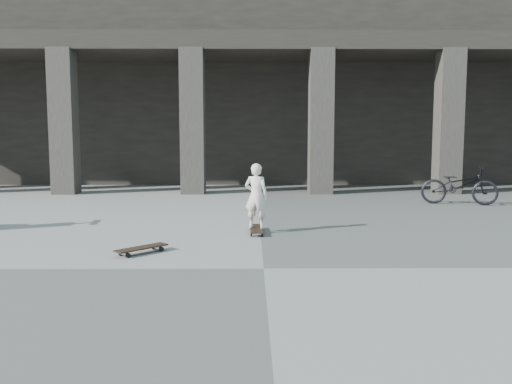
{
  "coord_description": "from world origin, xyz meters",
  "views": [
    {
      "loc": [
        -0.15,
        -6.68,
        1.71
      ],
      "look_at": [
        -0.07,
        2.94,
        0.65
      ],
      "focal_mm": 38.0,
      "sensor_mm": 36.0,
      "label": 1
    }
  ],
  "objects_px": {
    "skateboard_spare": "(141,249)",
    "bicycle": "(459,185)",
    "child": "(256,196)",
    "longboard": "(256,229)"
  },
  "relations": [
    {
      "from": "skateboard_spare",
      "to": "bicycle",
      "type": "distance_m",
      "value": 8.36
    },
    {
      "from": "longboard",
      "to": "child",
      "type": "relative_size",
      "value": 0.79
    },
    {
      "from": "child",
      "to": "bicycle",
      "type": "bearing_deg",
      "value": -126.39
    },
    {
      "from": "child",
      "to": "bicycle",
      "type": "distance_m",
      "value": 6.09
    },
    {
      "from": "skateboard_spare",
      "to": "child",
      "type": "height_order",
      "value": "child"
    },
    {
      "from": "bicycle",
      "to": "skateboard_spare",
      "type": "bearing_deg",
      "value": 146.05
    },
    {
      "from": "skateboard_spare",
      "to": "child",
      "type": "distance_m",
      "value": 2.34
    },
    {
      "from": "longboard",
      "to": "bicycle",
      "type": "bearing_deg",
      "value": -54.05
    },
    {
      "from": "bicycle",
      "to": "longboard",
      "type": "bearing_deg",
      "value": 144.18
    },
    {
      "from": "skateboard_spare",
      "to": "bicycle",
      "type": "height_order",
      "value": "bicycle"
    }
  ]
}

